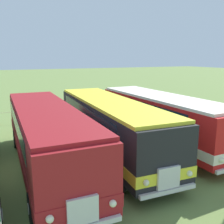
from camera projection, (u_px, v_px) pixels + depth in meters
ground_plane at (9, 173)px, 11.82m from camera, size 200.00×200.00×0.00m
bus_fourth_in_row at (46, 133)px, 11.93m from camera, size 2.89×11.30×2.99m
bus_fifth_in_row at (109, 122)px, 13.86m from camera, size 3.12×11.28×2.99m
bus_sixth_in_row at (160, 116)px, 15.41m from camera, size 2.72×10.69×2.99m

